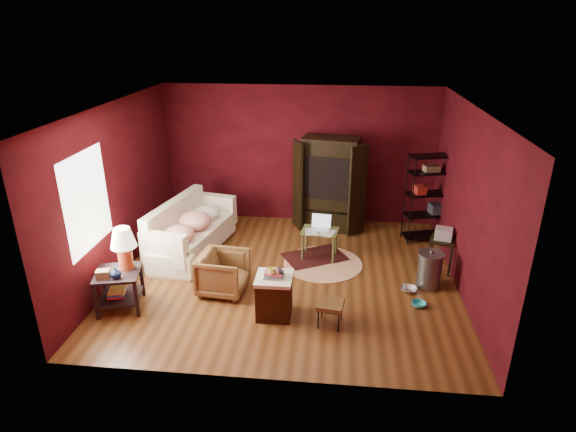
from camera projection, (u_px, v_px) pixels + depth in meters
The scene contains 18 objects.
room at pixel (284, 197), 7.49m from camera, with size 5.54×5.04×2.84m.
sofa at pixel (190, 232), 8.68m from camera, with size 2.09×0.61×0.82m, color white.
armchair at pixel (223, 271), 7.44m from camera, with size 0.70×0.66×0.72m, color black.
pet_bowl_steel at pixel (409, 284), 7.54m from camera, with size 0.25×0.06×0.25m, color silver.
pet_bowl_turquoise at pixel (419, 300), 7.14m from camera, with size 0.22×0.07×0.22m, color #2ABAC5.
vase at pixel (116, 273), 6.77m from camera, with size 0.15×0.16×0.15m, color #0D1D44.
mug at pixel (272, 270), 6.65m from camera, with size 0.11×0.09×0.11m, color #F9EF79.
side_table at pixel (121, 261), 6.95m from camera, with size 0.75×0.75×1.23m.
sofa_cushions at pixel (189, 230), 8.70m from camera, with size 1.25×2.23×0.88m.
hamper at pixel (274, 295), 6.86m from camera, with size 0.52×0.52×0.72m.
footstool at pixel (330, 305), 6.65m from camera, with size 0.40×0.40×0.36m.
rug_round at pixel (323, 263), 8.43m from camera, with size 1.78×1.78×0.01m.
rug_oriental at pixel (315, 256), 8.66m from camera, with size 1.27×1.13×0.01m.
laptop_desk at pixel (320, 233), 8.47m from camera, with size 0.68×0.55×0.78m.
tv_armoire at pixel (330, 182), 9.53m from camera, with size 1.45×0.93×1.87m.
wire_shelving at pixel (429, 194), 9.02m from camera, with size 0.89×0.56×1.69m.
small_stand at pixel (443, 239), 8.00m from camera, with size 0.48×0.48×0.78m.
trash_can at pixel (429, 270), 7.61m from camera, with size 0.53×0.53×0.64m.
Camera 1 is at (0.76, -7.01, 3.99)m, focal length 30.00 mm.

